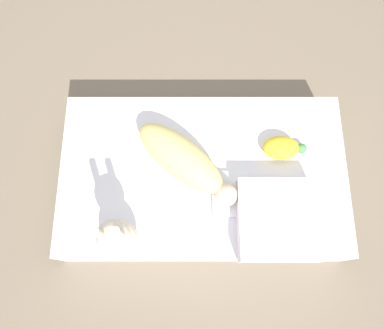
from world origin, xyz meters
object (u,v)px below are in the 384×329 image
object	(u,v)px
swaddled_baby	(184,160)
turtle_plush	(282,148)
bunny_plush	(117,239)
pillow	(278,220)

from	to	relation	value
swaddled_baby	turtle_plush	xyz separation A→B (m)	(0.45, 0.07, -0.04)
bunny_plush	turtle_plush	xyz separation A→B (m)	(0.71, 0.42, -0.09)
bunny_plush	swaddled_baby	bearing A→B (deg)	52.81
swaddled_baby	bunny_plush	distance (m)	0.43
swaddled_baby	turtle_plush	size ratio (longest dim) A/B	2.38
pillow	turtle_plush	xyz separation A→B (m)	(0.05, 0.33, -0.01)
bunny_plush	turtle_plush	bearing A→B (deg)	30.53
pillow	turtle_plush	size ratio (longest dim) A/B	1.71
swaddled_baby	pillow	size ratio (longest dim) A/B	1.39
pillow	turtle_plush	distance (m)	0.33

